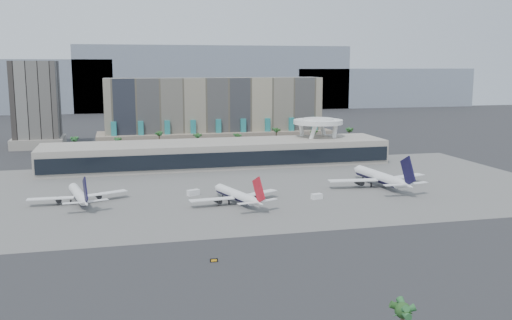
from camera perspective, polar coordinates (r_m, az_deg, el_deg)
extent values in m
plane|color=#232326|center=(180.86, 2.27, -6.48)|extent=(900.00, 900.00, 0.00)
cube|color=#5B5B59|center=(232.59, -1.49, -2.84)|extent=(260.00, 130.00, 0.06)
cube|color=gray|center=(646.29, -4.21, 8.20)|extent=(300.00, 60.00, 70.00)
cube|color=gray|center=(708.23, 12.09, 7.12)|extent=(220.00, 60.00, 45.00)
cube|color=gray|center=(348.11, -4.14, 4.76)|extent=(130.00, 22.00, 42.00)
cube|color=gray|center=(347.85, -4.05, 2.10)|extent=(140.00, 30.00, 10.00)
cube|color=teal|center=(332.48, -14.01, 2.19)|extent=(3.00, 2.00, 18.00)
cube|color=teal|center=(332.75, -11.42, 2.29)|extent=(3.00, 2.00, 18.00)
cube|color=teal|center=(333.69, -8.85, 2.39)|extent=(3.00, 2.00, 18.00)
cube|color=teal|center=(335.30, -6.29, 2.48)|extent=(3.00, 2.00, 18.00)
cube|color=teal|center=(337.57, -3.77, 2.56)|extent=(3.00, 2.00, 18.00)
cube|color=teal|center=(340.49, -1.28, 2.64)|extent=(3.00, 2.00, 18.00)
cube|color=teal|center=(344.04, 1.16, 2.71)|extent=(3.00, 2.00, 18.00)
cube|color=teal|center=(348.19, 3.55, 2.78)|extent=(3.00, 2.00, 18.00)
cube|color=teal|center=(352.94, 5.88, 2.84)|extent=(3.00, 2.00, 18.00)
cube|color=black|center=(370.67, -21.11, 5.21)|extent=(26.00, 26.00, 52.00)
cube|color=#B0A89B|center=(372.86, -20.90, 1.69)|extent=(30.00, 30.00, 6.00)
cube|color=#B0A89B|center=(284.56, -3.87, 0.65)|extent=(170.00, 32.00, 12.00)
cube|color=black|center=(268.90, -3.26, 0.02)|extent=(168.00, 0.60, 7.00)
cube|color=black|center=(283.53, -3.88, 2.09)|extent=(170.00, 12.00, 2.50)
cylinder|color=white|center=(311.88, 6.90, 2.31)|extent=(6.98, 6.99, 21.89)
cylinder|color=white|center=(307.64, 4.68, 2.25)|extent=(6.98, 6.99, 21.89)
cylinder|color=white|center=(295.70, 5.46, 1.94)|extent=(6.98, 6.99, 21.89)
cylinder|color=white|center=(300.12, 7.76, 2.01)|extent=(6.98, 6.99, 21.89)
cylinder|color=white|center=(302.74, 6.23, 3.82)|extent=(26.00, 26.00, 2.20)
cylinder|color=white|center=(302.62, 6.24, 4.06)|extent=(16.00, 16.00, 1.20)
cylinder|color=brown|center=(315.77, -17.61, 1.10)|extent=(0.70, 0.70, 12.00)
sphere|color=#244D1E|center=(315.02, -17.66, 2.13)|extent=(2.80, 2.80, 2.80)
cylinder|color=brown|center=(315.03, -13.62, 1.26)|extent=(0.70, 0.70, 12.00)
sphere|color=#244D1E|center=(314.28, -13.66, 2.29)|extent=(2.80, 2.80, 2.80)
cylinder|color=brown|center=(315.83, -9.63, 1.42)|extent=(0.70, 0.70, 12.00)
sphere|color=#244D1E|center=(315.08, -9.66, 2.44)|extent=(2.80, 2.80, 2.80)
cylinder|color=brown|center=(318.01, -5.85, 1.56)|extent=(0.70, 0.70, 12.00)
sphere|color=#244D1E|center=(317.27, -5.87, 2.58)|extent=(2.80, 2.80, 2.80)
cylinder|color=brown|center=(321.96, -1.79, 1.70)|extent=(0.70, 0.70, 12.00)
sphere|color=#244D1E|center=(321.23, -1.80, 2.71)|extent=(2.80, 2.80, 2.80)
cylinder|color=brown|center=(327.20, 1.98, 1.83)|extent=(0.70, 0.70, 12.00)
sphere|color=#244D1E|center=(326.49, 1.98, 2.82)|extent=(2.80, 2.80, 2.80)
cylinder|color=brown|center=(333.82, 5.62, 1.94)|extent=(0.70, 0.70, 12.00)
sphere|color=#244D1E|center=(333.12, 5.63, 2.91)|extent=(2.80, 2.80, 2.80)
cylinder|color=brown|center=(342.12, 9.25, 2.05)|extent=(0.70, 0.70, 12.00)
sphere|color=#244D1E|center=(341.43, 9.28, 2.99)|extent=(2.80, 2.80, 2.80)
cylinder|color=white|center=(218.37, -17.35, -3.25)|extent=(8.41, 24.44, 3.55)
cylinder|color=black|center=(218.40, -17.35, -3.28)|extent=(8.24, 23.95, 3.48)
cone|color=white|center=(231.84, -17.85, -2.55)|extent=(4.29, 4.63, 3.55)
cone|color=white|center=(203.19, -16.70, -4.08)|extent=(5.10, 8.55, 3.55)
cube|color=white|center=(216.54, -19.87, -3.64)|extent=(16.00, 3.62, 0.31)
cube|color=white|center=(219.15, -14.78, -3.23)|extent=(16.06, 9.69, 0.31)
cylinder|color=black|center=(217.42, -19.17, -3.79)|extent=(2.64, 3.87, 1.95)
cylinder|color=black|center=(219.31, -15.48, -3.49)|extent=(2.64, 3.87, 1.95)
cube|color=black|center=(200.90, -16.71, -2.88)|extent=(2.08, 7.98, 9.35)
cube|color=white|center=(201.70, -17.79, -4.11)|extent=(7.21, 2.41, 0.22)
cube|color=white|center=(202.85, -15.55, -3.92)|extent=(7.34, 4.24, 0.22)
cylinder|color=black|center=(228.05, -17.67, -3.37)|extent=(0.44, 0.44, 1.42)
cylinder|color=black|center=(217.70, -18.02, -4.00)|extent=(0.62, 0.62, 1.42)
cylinder|color=black|center=(218.46, -16.54, -3.87)|extent=(0.62, 0.62, 1.42)
cylinder|color=white|center=(208.01, -2.15, -3.44)|extent=(10.43, 24.16, 3.55)
cylinder|color=black|center=(208.04, -2.15, -3.48)|extent=(10.23, 23.68, 3.47)
cone|color=white|center=(219.99, -3.88, -2.74)|extent=(4.55, 4.85, 3.55)
cone|color=white|center=(194.73, 0.07, -4.26)|extent=(5.72, 8.66, 3.55)
cube|color=white|center=(203.00, -4.45, -3.95)|extent=(16.20, 4.90, 0.31)
cube|color=white|center=(212.10, 0.29, -3.33)|extent=(15.68, 10.82, 0.31)
cylinder|color=black|center=(204.74, -3.83, -4.08)|extent=(2.90, 3.96, 1.95)
cylinder|color=black|center=(211.35, -0.40, -3.62)|extent=(2.90, 3.96, 1.95)
cube|color=#B11421|center=(192.57, 0.27, -3.01)|extent=(2.77, 7.83, 9.33)
cube|color=white|center=(191.93, -0.82, -4.33)|extent=(7.31, 3.03, 0.22)
cube|color=white|center=(195.91, 1.20, -4.04)|extent=(7.25, 4.76, 0.22)
cylinder|color=black|center=(216.68, -3.34, -3.60)|extent=(0.44, 0.44, 1.42)
cylinder|color=black|center=(206.52, -2.72, -4.25)|extent=(0.62, 0.62, 1.42)
cylinder|color=black|center=(209.16, -1.34, -4.06)|extent=(0.62, 0.62, 1.42)
cylinder|color=white|center=(241.97, 12.06, -1.61)|extent=(7.38, 30.46, 4.42)
cylinder|color=black|center=(242.00, 12.06, -1.65)|extent=(7.23, 29.85, 4.34)
cone|color=white|center=(256.58, 10.05, -0.92)|extent=(4.89, 5.39, 4.42)
cone|color=white|center=(225.87, 14.65, -2.42)|extent=(5.39, 10.34, 4.42)
cube|color=white|center=(235.09, 9.67, -2.02)|extent=(20.27, 6.59, 0.39)
cube|color=white|center=(247.70, 14.59, -1.61)|extent=(20.31, 10.26, 0.39)
cylinder|color=black|center=(237.39, 10.29, -2.20)|extent=(2.86, 4.64, 2.43)
cylinder|color=black|center=(246.54, 13.87, -1.89)|extent=(2.86, 4.64, 2.43)
cube|color=black|center=(223.44, 14.94, -1.06)|extent=(1.54, 10.05, 11.64)
cube|color=white|center=(222.14, 13.75, -2.43)|extent=(8.94, 2.79, 0.28)
cube|color=white|center=(227.68, 15.85, -2.23)|extent=(9.17, 4.45, 0.28)
cylinder|color=black|center=(252.45, 10.65, -1.82)|extent=(0.55, 0.55, 1.77)
cylinder|color=black|center=(239.84, 11.45, -2.44)|extent=(0.77, 0.77, 1.77)
cylinder|color=black|center=(243.51, 12.88, -2.31)|extent=(0.77, 0.77, 1.77)
cube|color=white|center=(220.97, -6.29, -3.27)|extent=(5.17, 3.86, 2.28)
cube|color=white|center=(215.13, 6.09, -3.65)|extent=(4.34, 2.99, 2.05)
cube|color=black|center=(148.26, -4.24, -9.97)|extent=(2.03, 0.31, 0.92)
cube|color=orange|center=(148.10, -4.22, -9.99)|extent=(1.47, 0.07, 0.55)
cylinder|color=black|center=(148.21, -4.52, -10.05)|extent=(0.11, 0.11, 0.55)
cylinder|color=black|center=(148.43, -3.95, -10.01)|extent=(0.11, 0.11, 0.55)
sphere|color=#244D1E|center=(102.75, 14.48, -14.36)|extent=(2.80, 2.80, 2.80)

